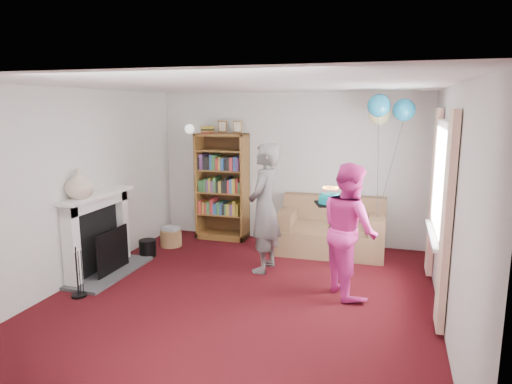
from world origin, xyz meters
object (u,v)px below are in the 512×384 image
(person_magenta, at_px, (349,229))
(sofa, at_px, (332,231))
(birthday_cake, at_px, (330,199))
(bookcase, at_px, (223,187))
(person_striped, at_px, (264,208))

(person_magenta, bearing_deg, sofa, -16.36)
(sofa, bearing_deg, birthday_cake, -85.57)
(bookcase, distance_m, birthday_cake, 2.64)
(bookcase, xyz_separation_m, person_striped, (1.13, -1.34, 0.00))
(sofa, bearing_deg, person_magenta, -76.92)
(bookcase, relative_size, person_magenta, 1.25)
(sofa, distance_m, person_magenta, 1.71)
(bookcase, xyz_separation_m, person_magenta, (2.33, -1.82, -0.08))
(birthday_cake, bearing_deg, person_striped, 163.07)
(bookcase, height_order, sofa, bookcase)
(bookcase, height_order, person_magenta, bookcase)
(person_magenta, distance_m, birthday_cake, 0.46)
(sofa, distance_m, birthday_cake, 1.62)
(sofa, distance_m, person_striped, 1.48)
(person_striped, height_order, birthday_cake, person_striped)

